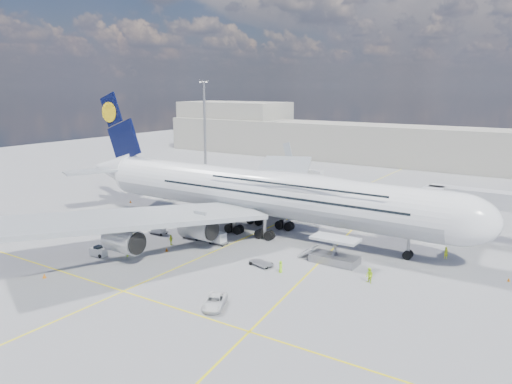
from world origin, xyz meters
The scene contains 31 objects.
ground centered at (0.00, 0.00, 0.00)m, with size 300.00×300.00×0.00m, color gray.
taxi_line_main centered at (0.00, 0.00, 0.01)m, with size 0.25×220.00×0.01m, color yellow.
taxi_line_cross centered at (0.00, -20.00, 0.01)m, with size 120.00×0.25×0.01m, color yellow.
taxi_line_diag centered at (14.00, 10.00, 0.01)m, with size 0.25×100.00×0.01m, color yellow.
airliner centered at (0.26, 10.00, 6.87)m, with size 77.26×79.15×23.71m.
jet_bridge centered at (29.81, 20.94, 6.85)m, with size 18.80×12.10×8.50m.
cargo_loader centered at (16.82, 2.89, 1.25)m, with size 8.53×3.20×3.67m.
light_mast centered at (-40.00, 45.00, 13.21)m, with size 3.00×0.70×25.50m.
terminal centered at (0.00, 95.00, 6.00)m, with size 180.00×16.00×12.00m, color #B2AD9E.
hangar centered at (-70.00, 100.00, 9.00)m, with size 40.00×22.00×18.00m, color #B2AD9E.
dolly_row_a centered at (-24.00, 1.66, 0.35)m, with size 3.28×1.98×0.46m.
dolly_row_b centered at (-13.24, -0.45, 0.99)m, with size 3.11×1.99×1.84m.
dolly_row_c centered at (-6.95, 0.93, 1.16)m, with size 3.69×2.45×2.15m.
dolly_back centered at (-27.08, -9.18, 1.14)m, with size 3.61×2.39×2.11m.
dolly_nose_far centered at (9.07, -3.65, 0.37)m, with size 3.62×2.60×0.48m.
dolly_nose_near centered at (-1.58, 0.70, 1.00)m, with size 3.08×1.84×1.86m.
baggage_tug centered at (-12.67, -13.21, 0.68)m, with size 2.56×1.39×1.54m.
catering_truck_inner centered at (-11.48, 23.69, 1.81)m, with size 6.87×4.03×3.84m.
catering_truck_outer centered at (-8.98, 47.98, 1.97)m, with size 7.35×3.41×4.25m.
service_van centered at (11.84, -17.44, 0.64)m, with size 2.14×4.63×1.29m, color white.
crew_nose centered at (29.48, 13.11, 0.88)m, with size 0.64×0.42×1.75m, color #EBFF1A.
crew_loader centered at (23.66, -1.47, 1.00)m, with size 0.97×0.76×2.00m, color #CBFF1A.
crew_wing centered at (-7.49, -3.61, 0.79)m, with size 0.92×0.38×1.57m, color #D9F91A.
crew_van centered at (12.57, -4.33, 0.80)m, with size 0.78×0.51×1.60m, color #A2F71A.
crew_tug centered at (-9.10, -11.05, 0.95)m, with size 1.23×0.71×1.90m, color #B4FF1A.
cone_nose centered at (38.08, 8.77, 0.23)m, with size 0.38×0.38×0.48m.
cone_wing_left_inner centered at (-0.32, 27.52, 0.31)m, with size 0.51×0.51×0.64m.
cone_wing_left_outer centered at (-11.08, 32.03, 0.29)m, with size 0.48×0.48×0.61m.
cone_wing_right_inner centered at (-5.89, -6.28, 0.27)m, with size 0.44×0.44×0.56m.
cone_wing_right_outer centered at (-11.65, -22.63, 0.30)m, with size 0.49×0.49×0.63m.
cone_tail centered at (-34.17, 12.74, 0.28)m, with size 0.46×0.46×0.58m.
Camera 1 is at (43.94, -57.83, 24.03)m, focal length 35.00 mm.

